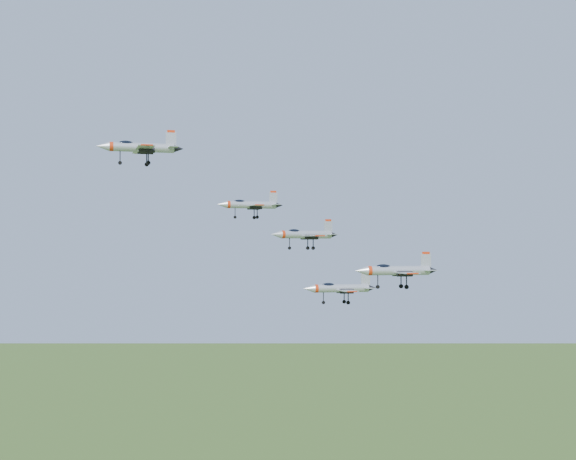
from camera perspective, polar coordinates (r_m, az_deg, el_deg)
name	(u,v)px	position (r m, az deg, el deg)	size (l,w,h in m)	color
jet_lead	(139,147)	(131.01, -10.54, 5.81)	(13.92, 11.65, 3.73)	#A5AAB2
jet_left_high	(249,205)	(132.30, -2.76, 1.81)	(11.25, 9.39, 3.01)	#A5AAB2
jet_right_high	(304,234)	(116.27, 1.15, -0.31)	(10.66, 8.78, 2.85)	#A5AAB2
jet_left_low	(339,288)	(142.25, 3.67, -4.14)	(13.40, 11.28, 3.60)	#A5AAB2
jet_right_low	(396,270)	(127.53, 7.68, -2.86)	(13.75, 11.60, 3.70)	#A5AAB2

